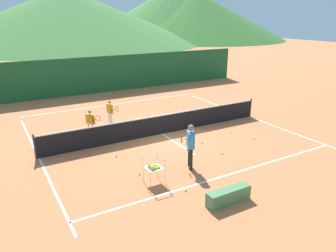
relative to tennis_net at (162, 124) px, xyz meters
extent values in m
plane|color=#C67042|center=(0.00, 0.00, -0.50)|extent=(120.00, 120.00, 0.00)
cube|color=white|center=(0.00, -4.92, -0.50)|extent=(11.31, 0.08, 0.01)
cube|color=white|center=(0.00, 6.38, -0.50)|extent=(11.31, 0.08, 0.01)
cube|color=white|center=(-5.66, 0.00, -0.50)|extent=(0.08, 11.30, 0.01)
cube|color=white|center=(5.66, 0.00, -0.50)|extent=(0.08, 11.30, 0.01)
cube|color=white|center=(0.00, 0.00, -0.50)|extent=(0.08, 5.72, 0.01)
cylinder|color=#333338|center=(-5.76, 0.00, 0.03)|extent=(0.08, 0.08, 1.05)
cylinder|color=#333338|center=(5.76, 0.00, 0.03)|extent=(0.08, 0.08, 1.05)
cube|color=black|center=(0.00, 0.00, -0.04)|extent=(11.43, 0.02, 0.92)
cube|color=white|center=(0.00, 0.00, 0.45)|extent=(11.43, 0.03, 0.06)
cylinder|color=black|center=(-0.91, -3.90, -0.07)|extent=(0.13, 0.13, 0.85)
cylinder|color=black|center=(-0.77, -3.60, -0.07)|extent=(0.13, 0.13, 0.85)
cube|color=#338CBF|center=(-0.84, -3.75, 0.65)|extent=(0.43, 0.56, 0.60)
sphere|color=#996B4C|center=(-0.84, -3.75, 1.10)|extent=(0.23, 0.23, 0.23)
cylinder|color=#338CBF|center=(-1.03, -3.98, 0.61)|extent=(0.25, 0.18, 0.58)
cylinder|color=#338CBF|center=(-0.76, -3.47, 0.61)|extent=(0.20, 0.16, 0.59)
torus|color=#262628|center=(-0.99, -3.36, 0.55)|extent=(0.14, 0.27, 0.29)
cylinder|color=black|center=(-0.77, -3.46, 0.55)|extent=(0.21, 0.12, 0.03)
cylinder|color=silver|center=(-3.11, 1.53, -0.18)|extent=(0.10, 0.10, 0.64)
cylinder|color=silver|center=(-2.99, 1.32, -0.18)|extent=(0.10, 0.10, 0.64)
cube|color=orange|center=(-3.05, 1.43, 0.37)|extent=(0.35, 0.42, 0.45)
sphere|color=tan|center=(-3.05, 1.43, 0.71)|extent=(0.18, 0.18, 0.18)
cylinder|color=orange|center=(-3.12, 1.64, 0.34)|extent=(0.18, 0.15, 0.44)
cylinder|color=orange|center=(-2.91, 1.25, 0.33)|extent=(0.15, 0.13, 0.44)
torus|color=#262628|center=(-2.68, 1.39, 0.34)|extent=(0.17, 0.26, 0.29)
cylinder|color=black|center=(-2.89, 1.26, 0.34)|extent=(0.20, 0.14, 0.03)
cylinder|color=silver|center=(-1.65, 2.75, -0.18)|extent=(0.10, 0.10, 0.65)
cylinder|color=silver|center=(-1.62, 2.51, -0.18)|extent=(0.10, 0.10, 0.65)
cube|color=orange|center=(-1.63, 2.63, 0.37)|extent=(0.23, 0.41, 0.45)
sphere|color=tan|center=(-1.63, 2.63, 0.72)|extent=(0.18, 0.18, 0.18)
cylinder|color=orange|center=(-1.61, 2.86, 0.35)|extent=(0.18, 0.09, 0.44)
cylinder|color=orange|center=(-1.57, 2.41, 0.34)|extent=(0.14, 0.09, 0.45)
torus|color=#262628|center=(-1.31, 2.45, 0.34)|extent=(0.06, 0.29, 0.29)
cylinder|color=black|center=(-1.55, 2.42, 0.34)|extent=(0.22, 0.06, 0.03)
cylinder|color=#B7B7BC|center=(-2.83, -3.78, -0.05)|extent=(0.02, 0.02, 0.89)
cylinder|color=#B7B7BC|center=(-2.27, -3.78, -0.05)|extent=(0.02, 0.02, 0.89)
cylinder|color=#B7B7BC|center=(-2.83, -4.34, -0.05)|extent=(0.02, 0.02, 0.89)
cylinder|color=#B7B7BC|center=(-2.27, -4.34, -0.05)|extent=(0.02, 0.02, 0.89)
cube|color=#B7B7BC|center=(-2.55, -4.06, 0.05)|extent=(0.56, 0.56, 0.01)
cube|color=#B7B7BC|center=(-2.55, -3.78, 0.39)|extent=(0.56, 0.02, 0.02)
cube|color=#B7B7BC|center=(-2.55, -4.34, 0.39)|extent=(0.56, 0.02, 0.02)
cube|color=#B7B7BC|center=(-2.83, -4.06, 0.39)|extent=(0.02, 0.56, 0.02)
cube|color=#B7B7BC|center=(-2.27, -4.06, 0.39)|extent=(0.02, 0.56, 0.02)
sphere|color=yellow|center=(-2.67, -4.19, 0.08)|extent=(0.07, 0.07, 0.07)
sphere|color=yellow|center=(-2.67, -4.12, 0.08)|extent=(0.07, 0.07, 0.07)
sphere|color=yellow|center=(-2.68, -4.06, 0.08)|extent=(0.07, 0.07, 0.07)
sphere|color=yellow|center=(-2.67, -4.00, 0.09)|extent=(0.07, 0.07, 0.07)
sphere|color=yellow|center=(-2.67, -3.93, 0.08)|extent=(0.07, 0.07, 0.07)
sphere|color=yellow|center=(-2.61, -4.19, 0.08)|extent=(0.07, 0.07, 0.07)
sphere|color=yellow|center=(-2.61, -4.13, 0.08)|extent=(0.07, 0.07, 0.07)
sphere|color=yellow|center=(-2.61, -4.07, 0.08)|extent=(0.07, 0.07, 0.07)
sphere|color=yellow|center=(-2.61, -4.00, 0.09)|extent=(0.07, 0.07, 0.07)
sphere|color=yellow|center=(-2.60, -3.94, 0.09)|extent=(0.07, 0.07, 0.07)
sphere|color=yellow|center=(-2.55, -4.20, 0.09)|extent=(0.07, 0.07, 0.07)
sphere|color=yellow|center=(-2.54, -4.13, 0.08)|extent=(0.07, 0.07, 0.07)
sphere|color=yellow|center=(-2.55, -4.06, 0.08)|extent=(0.07, 0.07, 0.07)
sphere|color=yellow|center=(-2.55, -4.00, 0.09)|extent=(0.07, 0.07, 0.07)
sphere|color=yellow|center=(-2.55, -3.93, 0.08)|extent=(0.07, 0.07, 0.07)
sphere|color=yellow|center=(-2.48, -4.19, 0.08)|extent=(0.07, 0.07, 0.07)
sphere|color=yellow|center=(-2.48, -4.13, 0.08)|extent=(0.07, 0.07, 0.07)
sphere|color=yellow|center=(-2.48, -4.06, 0.08)|extent=(0.07, 0.07, 0.07)
sphere|color=yellow|center=(-2.48, -4.00, 0.08)|extent=(0.07, 0.07, 0.07)
sphere|color=yellow|center=(-2.48, -3.93, 0.09)|extent=(0.07, 0.07, 0.07)
sphere|color=yellow|center=(-2.41, -4.19, 0.08)|extent=(0.07, 0.07, 0.07)
sphere|color=yellow|center=(-2.42, -4.13, 0.09)|extent=(0.07, 0.07, 0.07)
sphere|color=yellow|center=(-2.41, -4.07, 0.08)|extent=(0.07, 0.07, 0.07)
sphere|color=yellow|center=(-2.42, -4.00, 0.09)|extent=(0.07, 0.07, 0.07)
sphere|color=yellow|center=(-2.42, -3.93, 0.08)|extent=(0.07, 0.07, 0.07)
sphere|color=yellow|center=(-2.68, -4.20, 0.14)|extent=(0.07, 0.07, 0.07)
sphere|color=yellow|center=(-2.67, -4.13, 0.14)|extent=(0.07, 0.07, 0.07)
sphere|color=yellow|center=(-2.67, -4.06, 0.14)|extent=(0.07, 0.07, 0.07)
sphere|color=yellow|center=(-2.67, -4.00, 0.14)|extent=(0.07, 0.07, 0.07)
sphere|color=yellow|center=(-2.67, -3.94, 0.14)|extent=(0.07, 0.07, 0.07)
sphere|color=yellow|center=(-2.61, -4.19, 0.14)|extent=(0.07, 0.07, 0.07)
sphere|color=yellow|center=(-2.91, -1.42, -0.47)|extent=(0.07, 0.07, 0.07)
sphere|color=yellow|center=(-2.76, -3.32, -0.47)|extent=(0.07, 0.07, 0.07)
sphere|color=yellow|center=(1.03, -3.35, -0.47)|extent=(0.07, 0.07, 0.07)
sphere|color=yellow|center=(-1.93, -5.11, -0.47)|extent=(0.07, 0.07, 0.07)
sphere|color=yellow|center=(-2.43, -0.42, -0.47)|extent=(0.07, 0.07, 0.07)
sphere|color=yellow|center=(3.36, -2.78, -0.47)|extent=(0.07, 0.07, 0.07)
sphere|color=yellow|center=(0.98, -1.97, -0.47)|extent=(0.07, 0.07, 0.07)
sphere|color=yellow|center=(3.00, -1.54, -0.47)|extent=(0.07, 0.07, 0.07)
cube|color=#1E5B2D|center=(0.00, 10.09, 0.83)|extent=(24.89, 0.08, 2.66)
cube|color=#4C7F4C|center=(-1.15, -6.32, -0.27)|extent=(1.50, 0.36, 0.46)
cone|color=#427A38|center=(38.78, 60.44, 6.36)|extent=(47.53, 47.53, 13.72)
cone|color=#38702D|center=(39.03, 53.45, 4.84)|extent=(41.69, 41.69, 10.68)
cone|color=#427A38|center=(9.21, 56.23, 4.84)|extent=(54.30, 54.30, 10.68)
camera|label=1|loc=(-7.07, -12.85, 4.96)|focal=34.39mm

